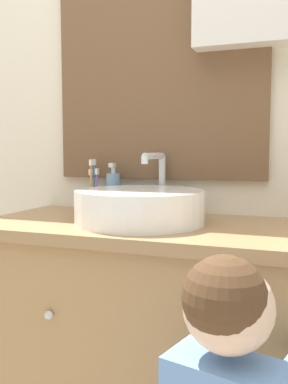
# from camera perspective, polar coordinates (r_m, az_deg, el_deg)

# --- Properties ---
(wall_back) EXTENTS (3.20, 0.18, 2.50)m
(wall_back) POSITION_cam_1_polar(r_m,az_deg,el_deg) (1.57, 6.84, 14.93)
(wall_back) COLOR beige
(wall_back) RESTS_ON ground_plane
(vanity_counter) EXTENTS (1.18, 0.51, 0.82)m
(vanity_counter) POSITION_cam_1_polar(r_m,az_deg,el_deg) (1.43, 3.01, -20.61)
(vanity_counter) COLOR #A37A4C
(vanity_counter) RESTS_ON ground_plane
(sink_basin) EXTENTS (0.40, 0.45, 0.21)m
(sink_basin) POSITION_cam_1_polar(r_m,az_deg,el_deg) (1.31, -0.46, -1.84)
(sink_basin) COLOR white
(sink_basin) RESTS_ON vanity_counter
(toothbrush_holder) EXTENTS (0.07, 0.07, 0.19)m
(toothbrush_holder) POSITION_cam_1_polar(r_m,az_deg,el_deg) (1.60, -6.78, -0.80)
(toothbrush_holder) COLOR #4C93C6
(toothbrush_holder) RESTS_ON vanity_counter
(soap_dispenser) EXTENTS (0.05, 0.05, 0.18)m
(soap_dispenser) POSITION_cam_1_polar(r_m,az_deg,el_deg) (1.56, -4.12, 0.04)
(soap_dispenser) COLOR #6B93B2
(soap_dispenser) RESTS_ON vanity_counter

